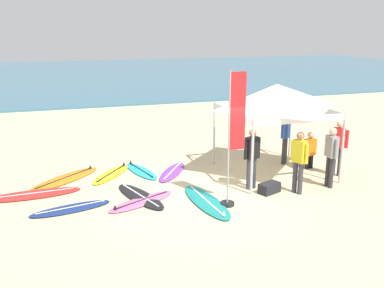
{
  "coord_description": "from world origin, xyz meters",
  "views": [
    {
      "loc": [
        -4.04,
        -10.24,
        4.34
      ],
      "look_at": [
        -0.21,
        1.5,
        1.0
      ],
      "focal_mm": 40.28,
      "sensor_mm": 36.0,
      "label": 1
    }
  ],
  "objects_px": {
    "surfboard_navy": "(71,208)",
    "surfboard_cyan": "(141,171)",
    "person_blue": "(285,134)",
    "surfboard_black": "(140,196)",
    "person_black": "(252,154)",
    "banner_flag": "(233,145)",
    "surfboard_yellow": "(111,174)",
    "surfboard_purple": "(172,172)",
    "surfboard_orange": "(65,179)",
    "surfboard_red": "(32,195)",
    "gear_bag_near_tent": "(269,188)",
    "canopy_tent": "(276,96)",
    "surfboard_pink": "(141,201)",
    "person_grey": "(331,153)",
    "person_yellow": "(299,158)",
    "person_red": "(338,144)",
    "surfboard_teal": "(206,201)",
    "person_orange": "(310,149)"
  },
  "relations": [
    {
      "from": "canopy_tent",
      "to": "surfboard_pink",
      "type": "relative_size",
      "value": 1.45
    },
    {
      "from": "person_yellow",
      "to": "gear_bag_near_tent",
      "type": "relative_size",
      "value": 2.85
    },
    {
      "from": "surfboard_yellow",
      "to": "banner_flag",
      "type": "xyz_separation_m",
      "value": [
        2.59,
        -3.23,
        1.54
      ]
    },
    {
      "from": "surfboard_pink",
      "to": "person_blue",
      "type": "distance_m",
      "value": 5.56
    },
    {
      "from": "person_blue",
      "to": "gear_bag_near_tent",
      "type": "xyz_separation_m",
      "value": [
        -1.72,
        -2.22,
        -0.85
      ]
    },
    {
      "from": "surfboard_red",
      "to": "surfboard_orange",
      "type": "relative_size",
      "value": 1.08
    },
    {
      "from": "surfboard_orange",
      "to": "person_yellow",
      "type": "xyz_separation_m",
      "value": [
        5.95,
        -3.03,
        0.95
      ]
    },
    {
      "from": "person_black",
      "to": "person_grey",
      "type": "height_order",
      "value": "same"
    },
    {
      "from": "surfboard_purple",
      "to": "surfboard_orange",
      "type": "bearing_deg",
      "value": 173.49
    },
    {
      "from": "person_grey",
      "to": "person_orange",
      "type": "relative_size",
      "value": 1.43
    },
    {
      "from": "canopy_tent",
      "to": "surfboard_pink",
      "type": "xyz_separation_m",
      "value": [
        -4.34,
        -1.08,
        -2.35
      ]
    },
    {
      "from": "surfboard_black",
      "to": "banner_flag",
      "type": "relative_size",
      "value": 0.67
    },
    {
      "from": "person_yellow",
      "to": "person_orange",
      "type": "distance_m",
      "value": 2.32
    },
    {
      "from": "banner_flag",
      "to": "gear_bag_near_tent",
      "type": "bearing_deg",
      "value": 18.35
    },
    {
      "from": "surfboard_pink",
      "to": "gear_bag_near_tent",
      "type": "relative_size",
      "value": 3.38
    },
    {
      "from": "person_blue",
      "to": "surfboard_black",
      "type": "bearing_deg",
      "value": -164.08
    },
    {
      "from": "banner_flag",
      "to": "gear_bag_near_tent",
      "type": "distance_m",
      "value": 1.98
    },
    {
      "from": "person_blue",
      "to": "surfboard_orange",
      "type": "bearing_deg",
      "value": 175.36
    },
    {
      "from": "person_black",
      "to": "surfboard_teal",
      "type": "bearing_deg",
      "value": -159.17
    },
    {
      "from": "surfboard_red",
      "to": "surfboard_cyan",
      "type": "relative_size",
      "value": 1.32
    },
    {
      "from": "canopy_tent",
      "to": "person_grey",
      "type": "bearing_deg",
      "value": -59.39
    },
    {
      "from": "person_black",
      "to": "person_orange",
      "type": "relative_size",
      "value": 1.43
    },
    {
      "from": "person_blue",
      "to": "person_grey",
      "type": "height_order",
      "value": "same"
    },
    {
      "from": "person_blue",
      "to": "person_grey",
      "type": "xyz_separation_m",
      "value": [
        0.1,
        -2.32,
        0.0
      ]
    },
    {
      "from": "surfboard_red",
      "to": "surfboard_black",
      "type": "distance_m",
      "value": 2.91
    },
    {
      "from": "person_yellow",
      "to": "person_grey",
      "type": "relative_size",
      "value": 1.0
    },
    {
      "from": "surfboard_teal",
      "to": "person_red",
      "type": "bearing_deg",
      "value": 9.88
    },
    {
      "from": "surfboard_red",
      "to": "surfboard_navy",
      "type": "distance_m",
      "value": 1.59
    },
    {
      "from": "surfboard_yellow",
      "to": "gear_bag_near_tent",
      "type": "distance_m",
      "value": 4.79
    },
    {
      "from": "surfboard_yellow",
      "to": "surfboard_navy",
      "type": "distance_m",
      "value": 2.64
    },
    {
      "from": "person_black",
      "to": "banner_flag",
      "type": "xyz_separation_m",
      "value": [
        -0.97,
        -0.89,
        0.59
      ]
    },
    {
      "from": "person_orange",
      "to": "person_black",
      "type": "bearing_deg",
      "value": -157.58
    },
    {
      "from": "surfboard_navy",
      "to": "surfboard_teal",
      "type": "distance_m",
      "value": 3.38
    },
    {
      "from": "surfboard_navy",
      "to": "surfboard_cyan",
      "type": "height_order",
      "value": "same"
    },
    {
      "from": "surfboard_navy",
      "to": "surfboard_purple",
      "type": "relative_size",
      "value": 1.07
    },
    {
      "from": "surfboard_navy",
      "to": "person_grey",
      "type": "height_order",
      "value": "person_grey"
    },
    {
      "from": "surfboard_red",
      "to": "surfboard_yellow",
      "type": "height_order",
      "value": "same"
    },
    {
      "from": "surfboard_orange",
      "to": "gear_bag_near_tent",
      "type": "height_order",
      "value": "gear_bag_near_tent"
    },
    {
      "from": "surfboard_teal",
      "to": "person_blue",
      "type": "xyz_separation_m",
      "value": [
        3.58,
        2.35,
        0.95
      ]
    },
    {
      "from": "surfboard_cyan",
      "to": "gear_bag_near_tent",
      "type": "relative_size",
      "value": 3.23
    },
    {
      "from": "surfboard_navy",
      "to": "person_yellow",
      "type": "xyz_separation_m",
      "value": [
        5.89,
        -0.74,
        0.95
      ]
    },
    {
      "from": "person_red",
      "to": "gear_bag_near_tent",
      "type": "xyz_separation_m",
      "value": [
        -2.6,
        -0.65,
        -0.85
      ]
    },
    {
      "from": "surfboard_orange",
      "to": "surfboard_yellow",
      "type": "bearing_deg",
      "value": 0.37
    },
    {
      "from": "surfboard_purple",
      "to": "banner_flag",
      "type": "distance_m",
      "value": 3.33
    },
    {
      "from": "person_yellow",
      "to": "surfboard_orange",
      "type": "bearing_deg",
      "value": 153.03
    },
    {
      "from": "surfboard_teal",
      "to": "person_orange",
      "type": "xyz_separation_m",
      "value": [
        4.06,
        1.63,
        0.62
      ]
    },
    {
      "from": "person_red",
      "to": "surfboard_pink",
      "type": "bearing_deg",
      "value": -177.54
    },
    {
      "from": "surfboard_pink",
      "to": "surfboard_cyan",
      "type": "bearing_deg",
      "value": 78.72
    },
    {
      "from": "surfboard_orange",
      "to": "person_red",
      "type": "relative_size",
      "value": 1.39
    },
    {
      "from": "surfboard_red",
      "to": "surfboard_orange",
      "type": "bearing_deg",
      "value": 48.71
    }
  ]
}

